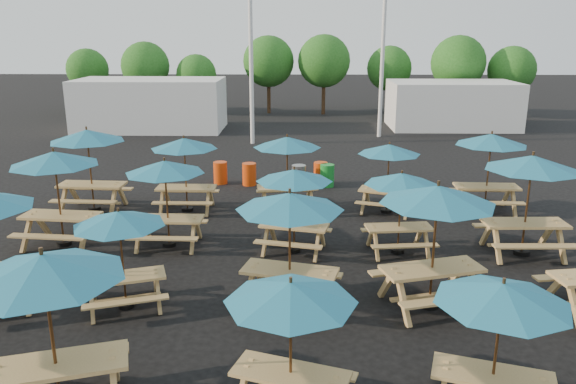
{
  "coord_description": "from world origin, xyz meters",
  "views": [
    {
      "loc": [
        0.29,
        -13.26,
        5.34
      ],
      "look_at": [
        0.0,
        1.5,
        1.1
      ],
      "focal_mm": 35.0,
      "sensor_mm": 36.0,
      "label": 1
    }
  ],
  "objects_px": {
    "picnic_unit_7": "(184,148)",
    "waste_bin_4": "(327,176)",
    "picnic_unit_10": "(294,180)",
    "picnic_unit_19": "(491,144)",
    "waste_bin_2": "(299,176)",
    "waste_bin_3": "(321,173)",
    "picnic_unit_4": "(44,277)",
    "picnic_unit_5": "(119,224)",
    "picnic_unit_6": "(165,172)",
    "picnic_unit_15": "(389,153)",
    "picnic_unit_14": "(401,184)",
    "picnic_unit_2": "(55,164)",
    "picnic_unit_13": "(437,202)",
    "waste_bin_0": "(220,173)",
    "picnic_unit_3": "(87,140)",
    "picnic_unit_9": "(290,208)",
    "picnic_unit_18": "(532,169)",
    "picnic_unit_12": "(502,302)",
    "picnic_unit_8": "(291,300)",
    "waste_bin_1": "(249,174)",
    "picnic_unit_11": "(287,147)"
  },
  "relations": [
    {
      "from": "picnic_unit_3",
      "to": "picnic_unit_15",
      "type": "bearing_deg",
      "value": 2.76
    },
    {
      "from": "picnic_unit_3",
      "to": "picnic_unit_5",
      "type": "relative_size",
      "value": 1.12
    },
    {
      "from": "picnic_unit_5",
      "to": "picnic_unit_11",
      "type": "distance_m",
      "value": 7.08
    },
    {
      "from": "picnic_unit_8",
      "to": "waste_bin_2",
      "type": "bearing_deg",
      "value": 107.98
    },
    {
      "from": "picnic_unit_13",
      "to": "picnic_unit_19",
      "type": "relative_size",
      "value": 1.13
    },
    {
      "from": "picnic_unit_4",
      "to": "picnic_unit_5",
      "type": "height_order",
      "value": "picnic_unit_4"
    },
    {
      "from": "picnic_unit_6",
      "to": "picnic_unit_11",
      "type": "relative_size",
      "value": 0.98
    },
    {
      "from": "picnic_unit_7",
      "to": "waste_bin_4",
      "type": "bearing_deg",
      "value": 33.59
    },
    {
      "from": "picnic_unit_6",
      "to": "picnic_unit_11",
      "type": "bearing_deg",
      "value": 46.19
    },
    {
      "from": "picnic_unit_18",
      "to": "waste_bin_3",
      "type": "xyz_separation_m",
      "value": [
        -4.76,
        6.6,
        -1.79
      ]
    },
    {
      "from": "picnic_unit_3",
      "to": "picnic_unit_19",
      "type": "distance_m",
      "value": 12.07
    },
    {
      "from": "picnic_unit_8",
      "to": "waste_bin_3",
      "type": "distance_m",
      "value": 12.89
    },
    {
      "from": "picnic_unit_2",
      "to": "picnic_unit_4",
      "type": "height_order",
      "value": "picnic_unit_4"
    },
    {
      "from": "picnic_unit_6",
      "to": "waste_bin_0",
      "type": "xyz_separation_m",
      "value": [
        0.49,
        6.18,
        -1.56
      ]
    },
    {
      "from": "picnic_unit_10",
      "to": "picnic_unit_14",
      "type": "relative_size",
      "value": 1.09
    },
    {
      "from": "picnic_unit_14",
      "to": "waste_bin_3",
      "type": "relative_size",
      "value": 2.59
    },
    {
      "from": "picnic_unit_6",
      "to": "picnic_unit_15",
      "type": "relative_size",
      "value": 0.96
    },
    {
      "from": "picnic_unit_3",
      "to": "picnic_unit_5",
      "type": "distance_m",
      "value": 6.93
    },
    {
      "from": "picnic_unit_6",
      "to": "picnic_unit_13",
      "type": "height_order",
      "value": "picnic_unit_13"
    },
    {
      "from": "picnic_unit_7",
      "to": "picnic_unit_9",
      "type": "relative_size",
      "value": 0.9
    },
    {
      "from": "picnic_unit_2",
      "to": "waste_bin_0",
      "type": "bearing_deg",
      "value": 67.78
    },
    {
      "from": "picnic_unit_3",
      "to": "picnic_unit_8",
      "type": "distance_m",
      "value": 11.39
    },
    {
      "from": "picnic_unit_3",
      "to": "waste_bin_4",
      "type": "relative_size",
      "value": 3.18
    },
    {
      "from": "picnic_unit_3",
      "to": "picnic_unit_7",
      "type": "bearing_deg",
      "value": 2.9
    },
    {
      "from": "picnic_unit_5",
      "to": "picnic_unit_8",
      "type": "height_order",
      "value": "picnic_unit_8"
    },
    {
      "from": "picnic_unit_18",
      "to": "picnic_unit_11",
      "type": "bearing_deg",
      "value": 148.7
    },
    {
      "from": "picnic_unit_4",
      "to": "waste_bin_4",
      "type": "bearing_deg",
      "value": 53.19
    },
    {
      "from": "waste_bin_2",
      "to": "waste_bin_3",
      "type": "bearing_deg",
      "value": 31.24
    },
    {
      "from": "picnic_unit_6",
      "to": "picnic_unit_18",
      "type": "relative_size",
      "value": 0.9
    },
    {
      "from": "waste_bin_1",
      "to": "picnic_unit_9",
      "type": "bearing_deg",
      "value": -80.13
    },
    {
      "from": "picnic_unit_10",
      "to": "waste_bin_2",
      "type": "distance_m",
      "value": 6.22
    },
    {
      "from": "picnic_unit_4",
      "to": "waste_bin_4",
      "type": "height_order",
      "value": "picnic_unit_4"
    },
    {
      "from": "picnic_unit_9",
      "to": "waste_bin_3",
      "type": "height_order",
      "value": "picnic_unit_9"
    },
    {
      "from": "picnic_unit_13",
      "to": "picnic_unit_19",
      "type": "xyz_separation_m",
      "value": [
        3.09,
        6.3,
        -0.11
      ]
    },
    {
      "from": "picnic_unit_4",
      "to": "picnic_unit_7",
      "type": "xyz_separation_m",
      "value": [
        -0.02,
        9.56,
        -0.19
      ]
    },
    {
      "from": "picnic_unit_5",
      "to": "picnic_unit_13",
      "type": "height_order",
      "value": "picnic_unit_13"
    },
    {
      "from": "picnic_unit_2",
      "to": "picnic_unit_6",
      "type": "distance_m",
      "value": 2.76
    },
    {
      "from": "picnic_unit_2",
      "to": "picnic_unit_12",
      "type": "bearing_deg",
      "value": -31.2
    },
    {
      "from": "picnic_unit_10",
      "to": "picnic_unit_19",
      "type": "distance_m",
      "value": 6.78
    },
    {
      "from": "picnic_unit_11",
      "to": "picnic_unit_15",
      "type": "xyz_separation_m",
      "value": [
        3.04,
        -0.1,
        -0.17
      ]
    },
    {
      "from": "picnic_unit_8",
      "to": "picnic_unit_14",
      "type": "xyz_separation_m",
      "value": [
        2.59,
        6.24,
        -0.04
      ]
    },
    {
      "from": "picnic_unit_3",
      "to": "picnic_unit_7",
      "type": "distance_m",
      "value": 2.91
    },
    {
      "from": "picnic_unit_11",
      "to": "picnic_unit_19",
      "type": "relative_size",
      "value": 0.96
    },
    {
      "from": "waste_bin_0",
      "to": "picnic_unit_12",
      "type": "bearing_deg",
      "value": -66.32
    },
    {
      "from": "picnic_unit_5",
      "to": "waste_bin_0",
      "type": "bearing_deg",
      "value": 67.95
    },
    {
      "from": "waste_bin_0",
      "to": "picnic_unit_10",
      "type": "bearing_deg",
      "value": -67.22
    },
    {
      "from": "picnic_unit_12",
      "to": "waste_bin_2",
      "type": "relative_size",
      "value": 2.91
    },
    {
      "from": "waste_bin_0",
      "to": "waste_bin_1",
      "type": "relative_size",
      "value": 1.0
    },
    {
      "from": "waste_bin_1",
      "to": "picnic_unit_12",
      "type": "bearing_deg",
      "value": -70.18
    },
    {
      "from": "waste_bin_2",
      "to": "waste_bin_3",
      "type": "height_order",
      "value": "same"
    }
  ]
}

